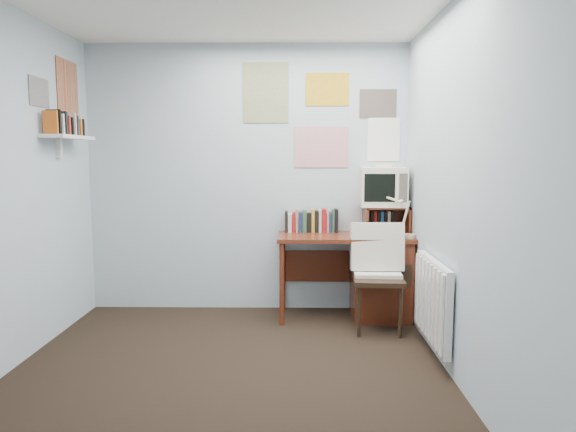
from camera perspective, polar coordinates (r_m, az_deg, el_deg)
name	(u,v)px	position (r m, az deg, el deg)	size (l,w,h in m)	color
ground	(223,388)	(3.46, -7.21, -18.46)	(3.50, 3.50, 0.00)	black
back_wall	(247,179)	(4.88, -4.55, 4.11)	(3.00, 0.02, 2.50)	#A6B7BE
right_wall	(468,192)	(3.28, 19.41, 2.51)	(0.02, 3.50, 2.50)	#A6B7BE
desk	(374,273)	(4.75, 9.52, -6.32)	(1.20, 0.55, 0.76)	maroon
desk_chair	(378,280)	(4.37, 10.00, -7.00)	(0.45, 0.43, 0.88)	black
desk_lamp	(409,214)	(4.55, 13.31, 0.22)	(0.29, 0.25, 0.42)	#B2160B
tv_riser	(386,220)	(4.80, 10.83, -0.40)	(0.40, 0.30, 0.25)	maroon
crt_tv	(383,185)	(4.78, 10.52, 3.42)	(0.41, 0.38, 0.39)	beige
book_row	(317,220)	(4.80, 3.25, -0.47)	(0.60, 0.14, 0.22)	maroon
radiator	(433,301)	(3.93, 15.80, -9.04)	(0.09, 0.80, 0.60)	white
wall_shelf	(68,137)	(4.59, -23.25, 8.06)	(0.20, 0.62, 0.24)	white
posters_back	(322,115)	(4.86, 3.77, 11.18)	(1.20, 0.01, 0.90)	white
posters_left	(54,90)	(4.66, -24.55, 12.66)	(0.01, 0.70, 0.60)	white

